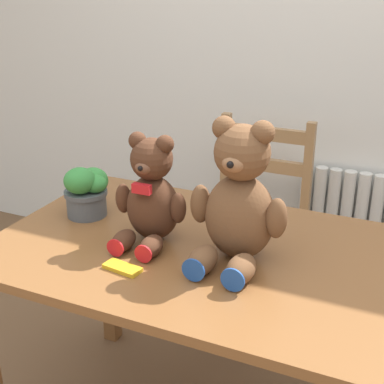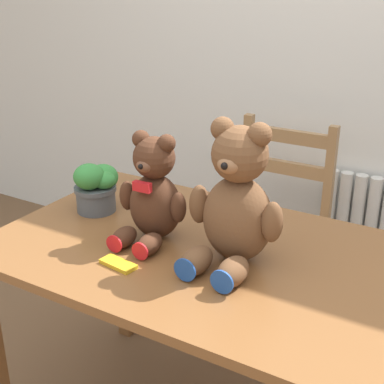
% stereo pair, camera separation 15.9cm
% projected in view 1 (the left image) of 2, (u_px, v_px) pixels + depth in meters
% --- Properties ---
extents(wall_back, '(8.00, 0.04, 2.60)m').
position_uv_depth(wall_back, '(328.00, 33.00, 2.47)').
color(wall_back, silver).
rests_on(wall_back, ground_plane).
extents(radiator, '(0.56, 0.10, 0.67)m').
position_uv_depth(radiator, '(350.00, 240.00, 2.71)').
color(radiator, silver).
rests_on(radiator, ground_plane).
extents(dining_table, '(1.48, 0.83, 0.78)m').
position_uv_depth(dining_table, '(229.00, 283.00, 1.65)').
color(dining_table, brown).
rests_on(dining_table, ground_plane).
extents(wooden_chair_behind, '(0.44, 0.41, 0.95)m').
position_uv_depth(wooden_chair_behind, '(254.00, 227.00, 2.48)').
color(wooden_chair_behind, '#997047').
rests_on(wooden_chair_behind, ground_plane).
extents(teddy_bear_left, '(0.24, 0.24, 0.34)m').
position_uv_depth(teddy_bear_left, '(151.00, 196.00, 1.64)').
color(teddy_bear_left, '#472819').
rests_on(teddy_bear_left, dining_table).
extents(teddy_bear_right, '(0.29, 0.29, 0.42)m').
position_uv_depth(teddy_bear_right, '(239.00, 202.00, 1.52)').
color(teddy_bear_right, brown).
rests_on(teddy_bear_right, dining_table).
extents(potted_plant, '(0.17, 0.17, 0.18)m').
position_uv_depth(potted_plant, '(86.00, 190.00, 1.84)').
color(potted_plant, '#4C5156').
rests_on(potted_plant, dining_table).
extents(chocolate_bar, '(0.12, 0.06, 0.01)m').
position_uv_depth(chocolate_bar, '(122.00, 268.00, 1.52)').
color(chocolate_bar, gold).
rests_on(chocolate_bar, dining_table).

